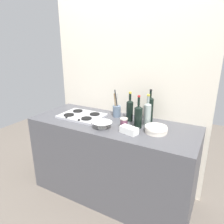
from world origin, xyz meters
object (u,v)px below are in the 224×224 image
object	(u,v)px
wine_bottle_mid_right	(138,116)
mixing_bowl	(102,125)
wine_bottle_mid_left	(150,109)
wine_bottle_rightmost	(130,110)
butter_dish	(129,130)
utensil_crock	(117,110)
condiment_jar_front	(124,123)
plate_stack	(156,129)
wine_bottle_leftmost	(147,114)
stovetop_hob	(82,116)

from	to	relation	value
wine_bottle_mid_right	mixing_bowl	bearing A→B (deg)	-148.13
wine_bottle_mid_left	wine_bottle_rightmost	size ratio (longest dim) A/B	1.10
wine_bottle_mid_left	butter_dish	size ratio (longest dim) A/B	2.08
utensil_crock	condiment_jar_front	distance (m)	0.36
plate_stack	wine_bottle_mid_right	size ratio (longest dim) A/B	0.65
mixing_bowl	wine_bottle_mid_right	bearing A→B (deg)	31.87
wine_bottle_leftmost	butter_dish	size ratio (longest dim) A/B	1.95
stovetop_hob	plate_stack	distance (m)	0.88
plate_stack	condiment_jar_front	distance (m)	0.32
wine_bottle_rightmost	mixing_bowl	distance (m)	0.37
stovetop_hob	wine_bottle_mid_left	distance (m)	0.78
wine_bottle_leftmost	wine_bottle_mid_right	size ratio (longest dim) A/B	0.99
utensil_crock	condiment_jar_front	size ratio (longest dim) A/B	3.02
wine_bottle_mid_right	condiment_jar_front	size ratio (longest dim) A/B	3.13
condiment_jar_front	wine_bottle_mid_right	bearing A→B (deg)	36.31
stovetop_hob	wine_bottle_mid_right	world-z (taller)	wine_bottle_mid_right
wine_bottle_mid_left	mixing_bowl	bearing A→B (deg)	-129.71
butter_dish	utensil_crock	size ratio (longest dim) A/B	0.53
stovetop_hob	wine_bottle_mid_right	bearing A→B (deg)	1.18
wine_bottle_mid_left	condiment_jar_front	xyz separation A→B (m)	(-0.16, -0.31, -0.09)
wine_bottle_mid_left	utensil_crock	world-z (taller)	wine_bottle_mid_left
butter_dish	wine_bottle_mid_left	bearing A→B (deg)	81.35
wine_bottle_rightmost	utensil_crock	bearing A→B (deg)	165.27
stovetop_hob	plate_stack	bearing A→B (deg)	-1.02
mixing_bowl	butter_dish	world-z (taller)	mixing_bowl
mixing_bowl	butter_dish	size ratio (longest dim) A/B	1.18
stovetop_hob	butter_dish	bearing A→B (deg)	-13.26
plate_stack	utensil_crock	bearing A→B (deg)	157.64
butter_dish	condiment_jar_front	xyz separation A→B (m)	(-0.10, 0.09, 0.02)
wine_bottle_mid_left	wine_bottle_mid_right	world-z (taller)	wine_bottle_mid_left
stovetop_hob	butter_dish	world-z (taller)	butter_dish
utensil_crock	condiment_jar_front	bearing A→B (deg)	-50.79
mixing_bowl	stovetop_hob	bearing A→B (deg)	155.42
butter_dish	condiment_jar_front	bearing A→B (deg)	137.85
mixing_bowl	plate_stack	bearing A→B (deg)	17.57
utensil_crock	wine_bottle_rightmost	bearing A→B (deg)	-14.73
wine_bottle_mid_right	utensil_crock	xyz separation A→B (m)	(-0.34, 0.19, -0.05)
wine_bottle_rightmost	mixing_bowl	world-z (taller)	wine_bottle_rightmost
stovetop_hob	utensil_crock	size ratio (longest dim) A/B	1.53
butter_dish	utensil_crock	xyz separation A→B (m)	(-0.32, 0.36, 0.04)
wine_bottle_leftmost	utensil_crock	xyz separation A→B (m)	(-0.40, 0.10, -0.06)
plate_stack	mixing_bowl	distance (m)	0.53
wine_bottle_mid_right	utensil_crock	distance (m)	0.39
plate_stack	condiment_jar_front	xyz separation A→B (m)	(-0.31, -0.05, 0.02)
condiment_jar_front	butter_dish	bearing A→B (deg)	-42.15
wine_bottle_mid_right	wine_bottle_rightmost	size ratio (longest dim) A/B	1.04
wine_bottle_mid_left	plate_stack	bearing A→B (deg)	-58.68
plate_stack	stovetop_hob	bearing A→B (deg)	178.98
wine_bottle_mid_left	mixing_bowl	size ratio (longest dim) A/B	1.77
wine_bottle_mid_right	condiment_jar_front	bearing A→B (deg)	-143.69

